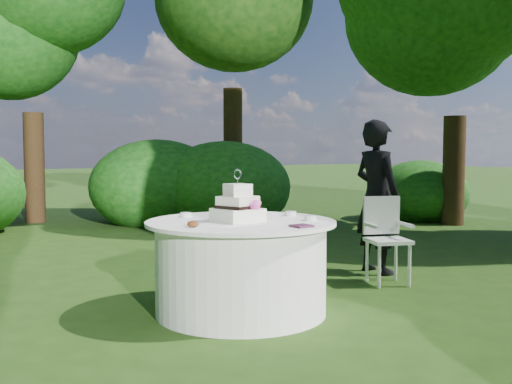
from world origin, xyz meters
TOP-DOWN VIEW (x-y plane):
  - ground at (0.00, 0.00)m, footprint 80.00×80.00m
  - napkins at (0.16, -0.60)m, footprint 0.14×0.14m
  - feather_plume at (-0.25, -0.33)m, footprint 0.48×0.07m
  - guest at (2.12, 0.57)m, footprint 0.40×0.61m
  - table at (0.00, 0.00)m, footprint 1.56×1.56m
  - cake at (-0.04, -0.03)m, footprint 0.36×0.36m
  - chair at (1.83, 0.16)m, footprint 0.51×0.51m
  - votives at (0.26, 0.08)m, footprint 0.92×0.89m
  - petal_cups at (-0.08, 0.16)m, footprint 0.98×0.73m

SIDE VIEW (x-z plane):
  - ground at x=0.00m, z-range 0.00..0.00m
  - table at x=0.00m, z-range 0.00..0.77m
  - chair at x=1.83m, z-range 0.08..0.95m
  - feather_plume at x=-0.25m, z-range 0.77..0.78m
  - napkins at x=0.16m, z-range 0.77..0.79m
  - votives at x=0.26m, z-range 0.77..0.81m
  - petal_cups at x=-0.08m, z-range 0.77..0.82m
  - guest at x=2.12m, z-range 0.00..1.68m
  - cake at x=-0.04m, z-range 0.67..1.10m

